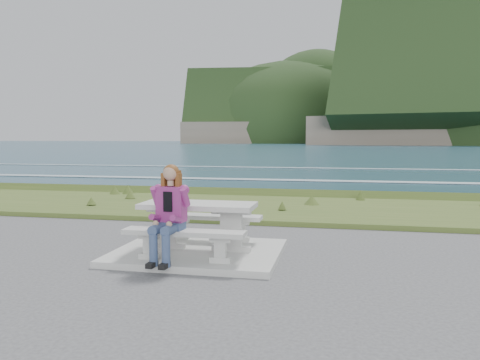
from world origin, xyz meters
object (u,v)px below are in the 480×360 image
(bench_landward, at_px, (184,237))
(bench_seaward, at_px, (210,220))
(picnic_table, at_px, (198,213))
(seated_woman, at_px, (167,227))

(bench_landward, distance_m, bench_seaward, 1.40)
(picnic_table, xyz_separation_m, seated_woman, (-0.21, -0.83, -0.07))
(seated_woman, bearing_deg, bench_seaward, 87.07)
(bench_landward, relative_size, bench_seaward, 1.00)
(bench_seaward, bearing_deg, seated_woman, -97.63)
(bench_landward, bearing_deg, picnic_table, 90.00)
(picnic_table, relative_size, bench_seaward, 1.00)
(bench_seaward, height_order, seated_woman, seated_woman)
(bench_landward, xyz_separation_m, bench_seaward, (0.00, 1.40, 0.00))
(bench_landward, height_order, bench_seaward, same)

